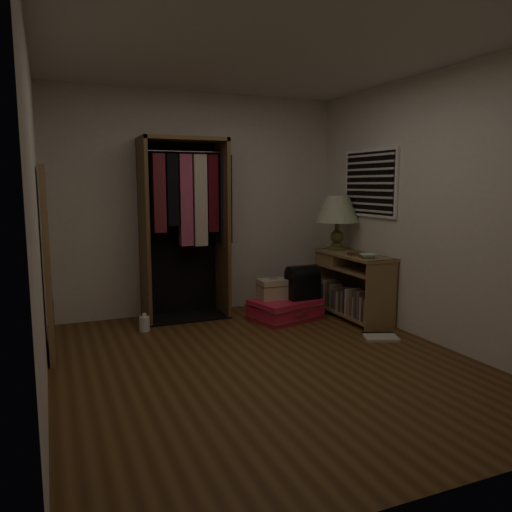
% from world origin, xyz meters
% --- Properties ---
extents(ground, '(4.00, 4.00, 0.00)m').
position_xyz_m(ground, '(0.00, 0.00, 0.00)').
color(ground, '#533417').
rests_on(ground, ground).
extents(room_walls, '(3.52, 4.02, 2.60)m').
position_xyz_m(room_walls, '(0.08, 0.04, 1.50)').
color(room_walls, silver).
rests_on(room_walls, ground).
extents(console_bookshelf, '(0.42, 1.12, 0.75)m').
position_xyz_m(console_bookshelf, '(1.53, 1.05, 0.39)').
color(console_bookshelf, olive).
rests_on(console_bookshelf, ground).
extents(open_wardrobe, '(1.02, 0.50, 2.05)m').
position_xyz_m(open_wardrobe, '(-0.21, 1.77, 1.21)').
color(open_wardrobe, brown).
rests_on(open_wardrobe, ground).
extents(floor_mirror, '(0.06, 0.80, 1.70)m').
position_xyz_m(floor_mirror, '(-1.70, 1.00, 0.85)').
color(floor_mirror, '#9D744C').
rests_on(floor_mirror, ground).
extents(pink_suitcase, '(0.87, 0.72, 0.23)m').
position_xyz_m(pink_suitcase, '(0.78, 1.23, 0.12)').
color(pink_suitcase, red).
rests_on(pink_suitcase, ground).
extents(train_case, '(0.34, 0.23, 0.25)m').
position_xyz_m(train_case, '(0.67, 1.32, 0.35)').
color(train_case, '#C0B593').
rests_on(train_case, pink_suitcase).
extents(black_bag, '(0.36, 0.24, 0.39)m').
position_xyz_m(black_bag, '(0.99, 1.20, 0.43)').
color(black_bag, black).
rests_on(black_bag, pink_suitcase).
extents(table_lamp, '(0.66, 0.66, 0.65)m').
position_xyz_m(table_lamp, '(1.54, 1.37, 1.23)').
color(table_lamp, '#4E5428').
rests_on(table_lamp, console_bookshelf).
extents(brass_tray, '(0.36, 0.36, 0.02)m').
position_xyz_m(brass_tray, '(1.54, 0.90, 0.76)').
color(brass_tray, olive).
rests_on(brass_tray, console_bookshelf).
extents(ceramic_bowl, '(0.23, 0.23, 0.04)m').
position_xyz_m(ceramic_bowl, '(1.49, 0.66, 0.77)').
color(ceramic_bowl, '#B2D4B0').
rests_on(ceramic_bowl, console_bookshelf).
extents(white_jug, '(0.11, 0.11, 0.19)m').
position_xyz_m(white_jug, '(-0.79, 1.39, 0.08)').
color(white_jug, white).
rests_on(white_jug, ground).
extents(floor_book, '(0.40, 0.36, 0.03)m').
position_xyz_m(floor_book, '(1.36, 0.23, 0.01)').
color(floor_book, beige).
rests_on(floor_book, ground).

